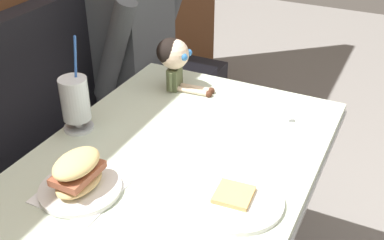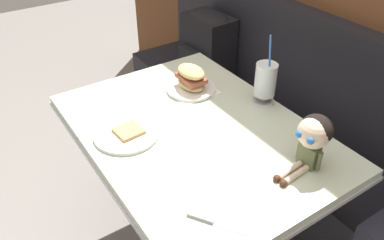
{
  "view_description": "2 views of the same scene",
  "coord_description": "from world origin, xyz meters",
  "px_view_note": "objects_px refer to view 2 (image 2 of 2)",
  "views": [
    {
      "loc": [
        -1.01,
        -0.37,
        1.56
      ],
      "look_at": [
        0.13,
        0.18,
        0.79
      ],
      "focal_mm": 44.32,
      "sensor_mm": 36.0,
      "label": 1
    },
    {
      "loc": [
        1.02,
        -0.51,
        1.65
      ],
      "look_at": [
        0.03,
        0.14,
        0.82
      ],
      "focal_mm": 36.84,
      "sensor_mm": 36.0,
      "label": 2
    }
  ],
  "objects_px": {
    "toast_plate": "(127,133)",
    "seated_doll": "(313,135)",
    "sandwich_plate": "(191,81)",
    "milkshake_glass": "(265,81)",
    "butter_knife": "(211,221)",
    "backpack": "(207,44)"
  },
  "relations": [
    {
      "from": "toast_plate",
      "to": "sandwich_plate",
      "type": "height_order",
      "value": "sandwich_plate"
    },
    {
      "from": "backpack",
      "to": "toast_plate",
      "type": "bearing_deg",
      "value": -52.24
    },
    {
      "from": "sandwich_plate",
      "to": "butter_knife",
      "type": "relative_size",
      "value": 1.06
    },
    {
      "from": "toast_plate",
      "to": "milkshake_glass",
      "type": "distance_m",
      "value": 0.61
    },
    {
      "from": "butter_knife",
      "to": "backpack",
      "type": "xyz_separation_m",
      "value": [
        -1.17,
        0.82,
        -0.09
      ]
    },
    {
      "from": "butter_knife",
      "to": "seated_doll",
      "type": "distance_m",
      "value": 0.44
    },
    {
      "from": "toast_plate",
      "to": "sandwich_plate",
      "type": "bearing_deg",
      "value": 110.24
    },
    {
      "from": "sandwich_plate",
      "to": "seated_doll",
      "type": "xyz_separation_m",
      "value": [
        0.64,
        0.05,
        0.08
      ]
    },
    {
      "from": "milkshake_glass",
      "to": "backpack",
      "type": "bearing_deg",
      "value": 161.55
    },
    {
      "from": "milkshake_glass",
      "to": "sandwich_plate",
      "type": "height_order",
      "value": "milkshake_glass"
    },
    {
      "from": "milkshake_glass",
      "to": "backpack",
      "type": "relative_size",
      "value": 0.78
    },
    {
      "from": "milkshake_glass",
      "to": "toast_plate",
      "type": "bearing_deg",
      "value": -100.45
    },
    {
      "from": "butter_knife",
      "to": "backpack",
      "type": "relative_size",
      "value": 0.51
    },
    {
      "from": "toast_plate",
      "to": "seated_doll",
      "type": "distance_m",
      "value": 0.68
    },
    {
      "from": "sandwich_plate",
      "to": "backpack",
      "type": "relative_size",
      "value": 0.54
    },
    {
      "from": "toast_plate",
      "to": "seated_doll",
      "type": "height_order",
      "value": "seated_doll"
    },
    {
      "from": "sandwich_plate",
      "to": "backpack",
      "type": "height_order",
      "value": "sandwich_plate"
    },
    {
      "from": "toast_plate",
      "to": "butter_knife",
      "type": "height_order",
      "value": "toast_plate"
    },
    {
      "from": "toast_plate",
      "to": "milkshake_glass",
      "type": "height_order",
      "value": "milkshake_glass"
    },
    {
      "from": "toast_plate",
      "to": "sandwich_plate",
      "type": "distance_m",
      "value": 0.41
    },
    {
      "from": "milkshake_glass",
      "to": "seated_doll",
      "type": "relative_size",
      "value": 1.42
    },
    {
      "from": "backpack",
      "to": "milkshake_glass",
      "type": "bearing_deg",
      "value": -18.45
    }
  ]
}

